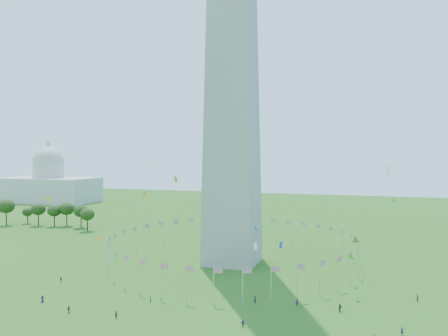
# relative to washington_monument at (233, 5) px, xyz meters

# --- Properties ---
(ground) EXTENTS (600.00, 600.00, 0.00)m
(ground) POSITION_rel_washington_monument_xyz_m (0.00, -50.00, -84.50)
(ground) COLOR #245514
(ground) RESTS_ON ground
(washington_monument) EXTENTS (16.80, 16.80, 169.00)m
(washington_monument) POSITION_rel_washington_monument_xyz_m (0.00, 0.00, 0.00)
(washington_monument) COLOR #A8A495
(washington_monument) RESTS_ON ground
(flag_ring) EXTENTS (80.24, 80.24, 9.00)m
(flag_ring) POSITION_rel_washington_monument_xyz_m (-0.00, 0.00, -80.00)
(flag_ring) COLOR silver
(flag_ring) RESTS_ON ground
(capitol_building) EXTENTS (70.00, 35.00, 46.00)m
(capitol_building) POSITION_rel_washington_monument_xyz_m (-180.00, 130.00, -61.50)
(capitol_building) COLOR beige
(capitol_building) RESTS_ON ground
(crowd) EXTENTS (94.76, 66.30, 1.93)m
(crowd) POSITION_rel_washington_monument_xyz_m (16.36, -52.47, -83.64)
(crowd) COLOR #361849
(crowd) RESTS_ON ground
(kites_aloft) EXTENTS (94.44, 76.28, 31.85)m
(kites_aloft) POSITION_rel_washington_monument_xyz_m (14.66, -25.14, -67.50)
(kites_aloft) COLOR blue
(kites_aloft) RESTS_ON ground
(tree_line_west) EXTENTS (55.87, 15.83, 12.90)m
(tree_line_west) POSITION_rel_washington_monument_xyz_m (-106.48, 40.45, -78.89)
(tree_line_west) COLOR #304D19
(tree_line_west) RESTS_ON ground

